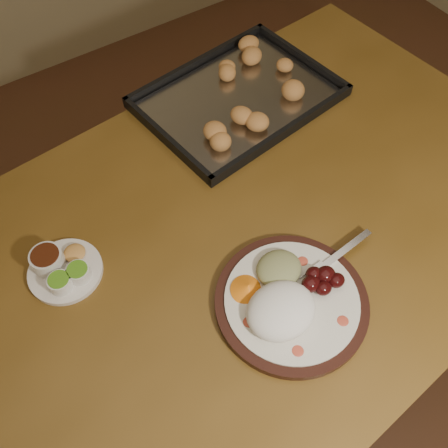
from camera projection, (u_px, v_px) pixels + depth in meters
ground at (299, 421)px, 1.54m from camera, size 4.00×4.00×0.00m
dining_table at (233, 258)px, 1.11m from camera, size 1.58×1.04×0.75m
dinner_plate at (288, 300)px, 0.92m from camera, size 0.37×0.29×0.07m
condiment_saucer at (62, 268)px, 0.96m from camera, size 0.14×0.14×0.05m
baking_tray at (239, 97)px, 1.24m from camera, size 0.50×0.39×0.05m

